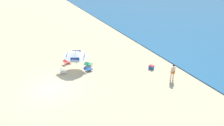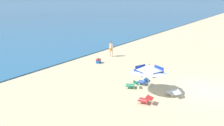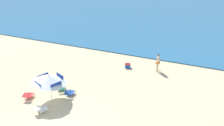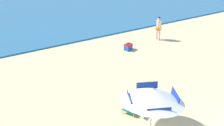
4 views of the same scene
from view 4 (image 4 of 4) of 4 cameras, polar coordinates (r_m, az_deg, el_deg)
The scene contains 5 objects.
beach_umbrella_striped_main at distance 11.10m, azimuth 7.93°, elevation -6.14°, with size 3.41×3.39×2.10m.
lounge_chair_under_umbrella at distance 12.96m, azimuth 8.87°, elevation -8.26°, with size 0.63×0.93×0.52m.
lounge_chair_beside_umbrella at distance 12.70m, azimuth 4.19°, elevation -8.79°, with size 0.88×1.03×0.52m.
person_standing_near_shore at distance 20.16m, azimuth 9.01°, elevation 6.99°, with size 0.40×0.48×1.63m.
cooler_box at distance 18.62m, azimuth 3.16°, elevation 3.14°, with size 0.59×0.50×0.43m.
Camera 4 is at (-8.56, -4.11, 7.63)m, focal length 47.13 mm.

